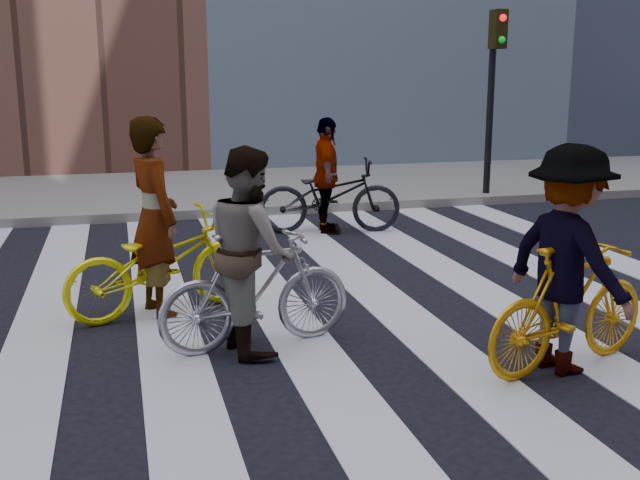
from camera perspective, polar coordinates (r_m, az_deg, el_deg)
name	(u,v)px	position (r m, az deg, el deg)	size (l,w,h in m)	color
ground	(337,309)	(7.39, 1.29, -5.26)	(100.00, 100.00, 0.00)	black
sidewalk_far	(227,190)	(14.55, -7.07, 3.84)	(100.00, 5.00, 0.15)	slate
zebra_crosswalk	(337,308)	(7.39, 1.29, -5.22)	(8.25, 10.00, 0.01)	silver
traffic_signal	(494,72)	(13.66, 13.12, 12.33)	(0.22, 0.42, 3.33)	black
bike_yellow_left	(162,263)	(7.28, -11.96, -1.73)	(0.66, 1.90, 1.00)	#F9F00D
bike_silver_mid	(257,290)	(6.26, -4.86, -3.81)	(0.47, 1.68, 1.01)	#B2B2BC
bike_yellow_right	(570,307)	(6.11, 18.51, -4.84)	(0.47, 1.68, 1.01)	orange
bike_dark_rear	(330,196)	(10.80, 0.75, 3.37)	(0.71, 2.04, 1.07)	black
rider_left	(154,217)	(7.19, -12.51, 1.69)	(0.69, 0.45, 1.89)	slate
rider_mid	(250,250)	(6.16, -5.38, -0.73)	(0.83, 0.65, 1.70)	slate
rider_right	(568,260)	(5.99, 18.36, -1.45)	(1.14, 0.65, 1.76)	slate
rider_rear	(326,176)	(10.75, 0.49, 4.91)	(0.97, 0.41, 1.66)	slate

